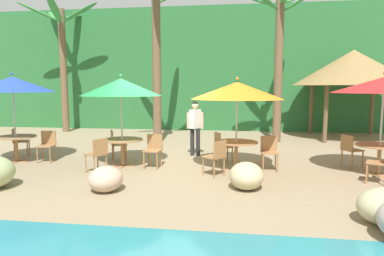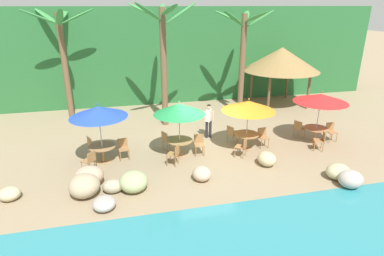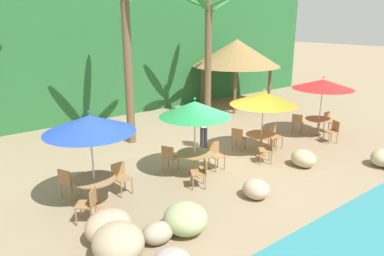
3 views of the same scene
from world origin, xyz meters
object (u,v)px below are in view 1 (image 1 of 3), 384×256
Objects in this scene: dining_table_blue at (16,141)px; chair_red_inland at (350,148)px; umbrella_red at (384,85)px; chair_green_left at (98,153)px; dining_table_green at (122,144)px; palapa_hut at (353,68)px; chair_blue_seaward at (47,144)px; chair_blue_inland at (18,140)px; umbrella_blue at (12,84)px; waiter_in_white at (195,124)px; dining_table_red at (380,150)px; chair_red_left at (382,161)px; umbrella_orange at (237,91)px; palm_tree_second at (156,33)px; umbrella_green at (121,87)px; palm_tree_nearest at (62,48)px; chair_green_inland at (116,143)px; dining_table_orange at (236,146)px; chair_orange_inland at (221,145)px; chair_green_seaward at (154,148)px; palm_tree_third at (279,41)px; chair_orange_left at (217,155)px; chair_orange_seaward at (269,150)px.

chair_red_inland reaches higher than dining_table_blue.
chair_green_left is at bearing -173.78° from umbrella_red.
palapa_hut is at bearing 38.63° from dining_table_green.
chair_blue_inland is (-1.27, 0.54, 0.00)m from chair_blue_seaward.
umbrella_blue reaches higher than waiter_in_white.
dining_table_green is 1.00× the size of dining_table_red.
chair_green_left is 1.00× the size of chair_red_left.
palm_tree_second is at bearing 127.25° from umbrella_orange.
umbrella_red is (6.47, -0.03, 0.05)m from umbrella_green.
palm_tree_nearest is (-11.34, 7.44, 3.46)m from chair_red_left.
chair_green_inland is 1.00× the size of chair_red_left.
umbrella_orange is at bearing 0.29° from umbrella_green.
chair_blue_seaward is at bearing -66.02° from palm_tree_nearest.
dining_table_red is at bearing -0.79° from dining_table_orange.
umbrella_green is 3.15m from chair_orange_inland.
chair_blue_inland is 4.55m from chair_green_seaward.
dining_table_red is at bearing -0.90° from dining_table_blue.
umbrella_blue is 5.38m from palm_tree_second.
chair_green_seaward is at bearing 179.48° from dining_table_red.
umbrella_orange is 3.63m from chair_red_left.
chair_red_inland reaches higher than dining_table_red.
palm_tree_third is 3.46× the size of waiter_in_white.
dining_table_orange is (5.37, -0.30, 0.10)m from chair_blue_seaward.
umbrella_orange reaches higher than chair_blue_seaward.
umbrella_orange reaches higher than chair_orange_left.
chair_orange_seaward is (6.22, -0.17, 0.00)m from chair_blue_seaward.
dining_table_orange is 1.26× the size of chair_red_left.
dining_table_red is (6.82, 0.74, 0.10)m from chair_green_left.
umbrella_red is at bearing -11.58° from chair_orange_inland.
chair_green_left is at bearing 179.39° from chair_red_left.
chair_red_inland is 6.20m from palapa_hut.
chair_orange_left is at bearing 1.36° from chair_green_left.
chair_orange_left is 1.00× the size of chair_red_left.
dining_table_red is at bearing 72.05° from chair_red_left.
chair_red_left is 0.51× the size of waiter_in_white.
chair_blue_seaward is 6.22m from chair_orange_seaward.
palm_tree_second is at bearing 127.33° from waiter_in_white.
palm_tree_third reaches higher than palapa_hut.
umbrella_green is at bearing -133.45° from palm_tree_third.
chair_red_left is at bearing -7.74° from chair_blue_seaward.
umbrella_green is 3.38m from dining_table_orange.
dining_table_blue is 6.37m from umbrella_orange.
chair_blue_inland is 6.38m from chair_orange_left.
palm_tree_second reaches higher than chair_orange_seaward.
chair_green_seaward is 2.65m from umbrella_orange.
dining_table_red is at bearing -0.52° from chair_green_seaward.
dining_table_green is 6.47m from dining_table_red.
dining_table_green is 0.18× the size of palm_tree_second.
palm_tree_third is (7.75, 4.71, 3.24)m from dining_table_blue.
dining_table_orange is at bearing -0.96° from umbrella_blue.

